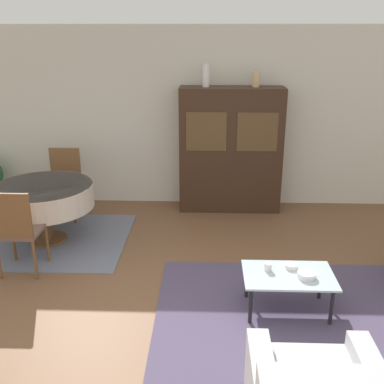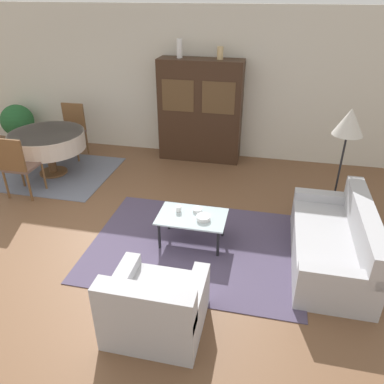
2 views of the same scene
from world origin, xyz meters
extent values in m
plane|color=brown|center=(0.00, 0.00, 0.00)|extent=(14.00, 14.00, 0.00)
cube|color=beige|center=(0.00, 3.63, 1.35)|extent=(10.00, 0.06, 2.70)
cube|color=#4C425B|center=(1.23, 0.53, 0.01)|extent=(2.69, 2.03, 0.01)
cube|color=slate|center=(-1.70, 2.11, 0.01)|extent=(2.01, 1.73, 0.01)
cube|color=#B2B2B7|center=(2.84, 0.58, 0.20)|extent=(0.84, 1.77, 0.40)
cube|color=#B2B2B7|center=(3.16, 0.58, 0.59)|extent=(0.20, 1.77, 0.36)
cube|color=#B2B2B7|center=(2.84, -0.23, 0.46)|extent=(0.84, 0.16, 0.12)
cube|color=#B2B2B7|center=(2.84, 1.38, 0.46)|extent=(0.84, 0.16, 0.12)
cube|color=#B2B2B7|center=(1.12, -0.79, 0.20)|extent=(0.89, 0.82, 0.40)
cube|color=#B2B2B7|center=(1.12, -1.10, 0.57)|extent=(0.89, 0.20, 0.35)
cube|color=#B2B2B7|center=(0.75, -0.79, 0.46)|extent=(0.16, 0.82, 0.12)
cube|color=#B2B2B7|center=(1.48, -0.79, 0.46)|extent=(0.16, 0.82, 0.12)
cylinder|color=black|center=(0.78, 0.40, 0.20)|extent=(0.04, 0.04, 0.37)
cylinder|color=black|center=(1.53, 0.40, 0.20)|extent=(0.04, 0.04, 0.37)
cylinder|color=black|center=(0.78, 0.84, 0.20)|extent=(0.04, 0.04, 0.37)
cylinder|color=black|center=(1.53, 0.84, 0.20)|extent=(0.04, 0.04, 0.37)
cube|color=silver|center=(1.15, 0.62, 0.39)|extent=(0.87, 0.56, 0.02)
cube|color=#382316|center=(0.71, 3.35, 0.93)|extent=(1.51, 0.45, 1.85)
cube|color=brown|center=(0.34, 3.12, 1.25)|extent=(0.57, 0.01, 0.56)
cube|color=brown|center=(1.07, 3.12, 1.25)|extent=(0.57, 0.01, 0.56)
cylinder|color=brown|center=(-1.72, 2.09, 0.03)|extent=(0.48, 0.48, 0.03)
cylinder|color=brown|center=(-1.72, 2.09, 0.24)|extent=(0.14, 0.14, 0.46)
cylinder|color=beige|center=(-1.72, 2.09, 0.62)|extent=(1.25, 1.25, 0.30)
cylinder|color=beige|center=(-1.72, 2.09, 0.75)|extent=(1.26, 1.26, 0.03)
cylinder|color=brown|center=(-1.92, 1.53, 0.24)|extent=(0.04, 0.04, 0.45)
cylinder|color=brown|center=(-1.51, 1.53, 0.24)|extent=(0.04, 0.04, 0.45)
cylinder|color=brown|center=(-1.92, 1.12, 0.24)|extent=(0.04, 0.04, 0.45)
cylinder|color=brown|center=(-1.51, 1.12, 0.24)|extent=(0.04, 0.04, 0.45)
cube|color=brown|center=(-1.72, 1.32, 0.48)|extent=(0.44, 0.44, 0.04)
cube|color=brown|center=(-1.72, 1.12, 0.76)|extent=(0.44, 0.04, 0.51)
cylinder|color=brown|center=(-1.51, 2.66, 0.24)|extent=(0.04, 0.04, 0.45)
cylinder|color=brown|center=(-1.92, 2.66, 0.24)|extent=(0.04, 0.04, 0.45)
cylinder|color=brown|center=(-1.51, 3.06, 0.24)|extent=(0.04, 0.04, 0.45)
cylinder|color=brown|center=(-1.92, 3.06, 0.24)|extent=(0.04, 0.04, 0.45)
cube|color=brown|center=(-1.72, 2.86, 0.48)|extent=(0.44, 0.44, 0.04)
cube|color=brown|center=(-1.72, 3.06, 0.76)|extent=(0.44, 0.04, 0.51)
cylinder|color=black|center=(3.00, 1.72, 0.01)|extent=(0.28, 0.28, 0.02)
cylinder|color=black|center=(3.00, 1.72, 0.64)|extent=(0.03, 0.03, 1.23)
cone|color=beige|center=(3.00, 1.72, 1.41)|extent=(0.40, 0.40, 0.36)
cylinder|color=white|center=(0.96, 0.68, 0.44)|extent=(0.07, 0.07, 0.08)
cylinder|color=white|center=(1.31, 0.56, 0.43)|extent=(0.17, 0.17, 0.06)
cylinder|color=white|center=(1.20, 0.74, 0.43)|extent=(0.12, 0.12, 0.05)
cylinder|color=white|center=(0.33, 3.35, 2.01)|extent=(0.10, 0.10, 0.31)
cylinder|color=tan|center=(1.04, 3.35, 1.96)|extent=(0.10, 0.10, 0.21)
cylinder|color=#4C4C51|center=(-3.08, 3.18, 0.13)|extent=(0.25, 0.25, 0.26)
sphere|color=#235B2D|center=(-3.08, 3.18, 0.53)|extent=(0.65, 0.65, 0.65)
camera|label=1|loc=(0.36, -3.19, 2.59)|focal=42.00mm
camera|label=2|loc=(2.01, -3.28, 2.95)|focal=35.00mm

